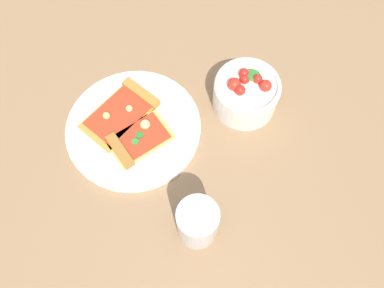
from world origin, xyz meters
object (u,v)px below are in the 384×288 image
object	(u,v)px
pizza_slice_near	(138,140)
salad_bowl	(246,93)
pizza_slice_far	(123,111)
soda_glass	(197,223)
plate	(134,128)

from	to	relation	value
pizza_slice_near	salad_bowl	world-z (taller)	salad_bowl
salad_bowl	pizza_slice_far	bearing A→B (deg)	89.10
pizza_slice_near	soda_glass	xyz separation A→B (m)	(-0.18, -0.09, 0.03)
plate	pizza_slice_far	distance (m)	0.04
plate	soda_glass	size ratio (longest dim) A/B	2.67
salad_bowl	soda_glass	bearing A→B (deg)	151.74
pizza_slice_near	salad_bowl	xyz separation A→B (m)	(0.07, -0.22, 0.02)
soda_glass	salad_bowl	bearing A→B (deg)	-28.26
plate	pizza_slice_far	size ratio (longest dim) A/B	1.60
plate	soda_glass	xyz separation A→B (m)	(-0.22, -0.10, 0.04)
pizza_slice_far	salad_bowl	distance (m)	0.25
pizza_slice_near	pizza_slice_far	xyz separation A→B (m)	(0.07, 0.02, -0.00)
plate	salad_bowl	xyz separation A→B (m)	(0.03, -0.23, 0.03)
pizza_slice_near	pizza_slice_far	size ratio (longest dim) A/B	0.84
plate	pizza_slice_near	world-z (taller)	pizza_slice_near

